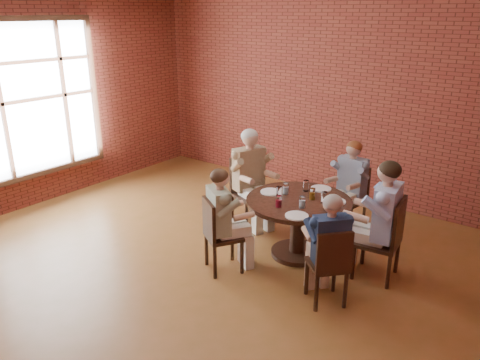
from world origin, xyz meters
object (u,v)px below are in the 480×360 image
Objects in this scene: dining_table at (298,216)px; diner_c at (251,178)px; diner_d at (223,221)px; diner_e at (328,249)px; diner_a at (380,221)px; chair_c at (248,188)px; chair_d at (217,233)px; chair_e at (330,264)px; diner_b at (349,187)px; smartphone at (319,217)px; chair_b at (352,195)px; chair_a at (387,237)px.

diner_c reaches higher than dining_table.
diner_e is at bearing -141.61° from diner_d.
diner_a is (0.97, 0.12, 0.17)m from dining_table.
chair_c is (-1.09, 0.44, -0.01)m from dining_table.
diner_e reaches higher than chair_c.
chair_c is 1.43m from chair_d.
dining_table is 1.05× the size of diner_e.
chair_e is (0.80, -0.72, -0.05)m from dining_table.
diner_b reaches higher than smartphone.
dining_table is at bearing -90.00° from diner_d.
diner_a reaches higher than chair_c.
diner_c reaches higher than diner_d.
chair_b is 1.91m from diner_e.
dining_table is 1.46× the size of chair_e.
chair_d is 0.71× the size of diner_d.
chair_c is (-2.15, 0.31, -0.00)m from chair_a.
chair_a is 0.77× the size of diner_d.
chair_b is at bearing 81.21° from dining_table.
chair_c is 1.10× the size of chair_e.
chair_d is 0.73× the size of diner_e.
smartphone is at bearing -57.88° from diner_a.
diner_d is 1.32m from chair_e.
chair_e reaches higher than smartphone.
diner_b is (-0.80, 0.95, -0.06)m from diner_a.
diner_c is at bearing -79.49° from diner_e.
diner_e is at bearing -90.00° from chair_e.
chair_e is (-0.26, -0.85, -0.04)m from chair_a.
dining_table is 1.31× the size of chair_a.
chair_e is 0.61m from smartphone.
chair_b is at bearing 90.00° from diner_b.
dining_table is 1.04m from chair_d.
chair_a reaches higher than dining_table.
dining_table is 0.58m from smartphone.
chair_e is (0.63, -1.79, -0.15)m from diner_b.
chair_d is (0.54, -1.32, -0.03)m from chair_c.
diner_d is at bearing -41.43° from diner_e.
diner_a is 1.55× the size of chair_b.
chair_a is 0.71× the size of diner_c.
diner_d reaches higher than chair_c.
diner_b is 1.91m from chair_e.
diner_d is (-0.51, -0.82, 0.10)m from dining_table.
chair_a is 1.08× the size of chair_b.
chair_b is at bearing -38.98° from chair_c.
diner_c is 2.14m from chair_e.
diner_c reaches higher than chair_a.
diner_e is at bearing -28.24° from chair_a.
diner_e reaches higher than chair_b.
diner_b reaches higher than chair_e.
chair_d reaches higher than smartphone.
chair_a is 2.17m from chair_c.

